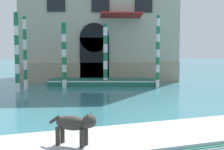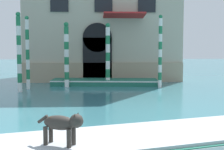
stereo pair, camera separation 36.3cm
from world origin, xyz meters
name	(u,v)px [view 1 (the left image)]	position (x,y,z in m)	size (l,w,h in m)	color
boat_foreground	(149,150)	(-1.49, 4.88, 0.38)	(7.64, 3.74, 0.72)	#1E6651
dog_on_deck	(75,124)	(-2.94, 4.26, 1.11)	(0.85, 0.49, 0.60)	#332D28
boat_moored_near_palazzo	(102,82)	(-1.67, 18.63, 0.20)	(6.83, 2.39, 0.37)	#1E6651
mooring_pole_0	(64,54)	(-4.01, 17.85, 1.98)	(0.29, 0.29, 3.92)	white
mooring_pole_1	(17,52)	(-6.37, 15.88, 2.16)	(0.25, 0.25, 4.29)	white
mooring_pole_2	(158,51)	(1.58, 17.20, 2.18)	(0.22, 0.22, 4.32)	white
mooring_pole_3	(105,54)	(-1.49, 18.24, 1.98)	(0.28, 0.28, 3.91)	white
mooring_pole_4	(25,53)	(-6.15, 17.01, 2.11)	(0.22, 0.22, 4.19)	white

